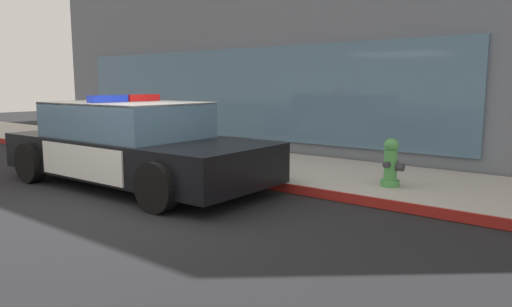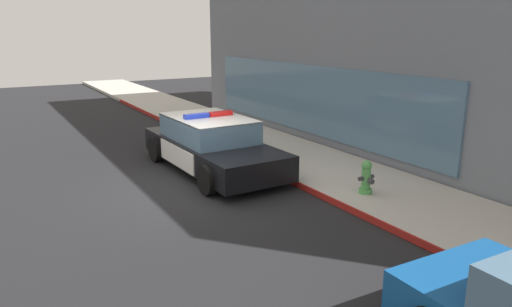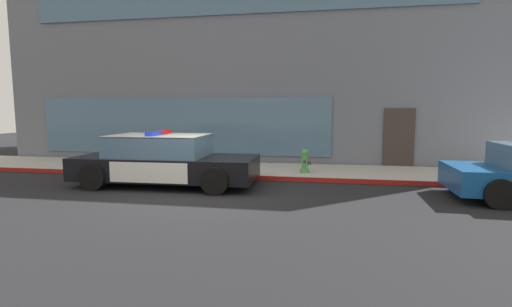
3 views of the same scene
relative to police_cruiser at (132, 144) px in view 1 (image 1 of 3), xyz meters
name	(u,v)px [view 1 (image 1 of 3)]	position (x,y,z in m)	size (l,w,h in m)	color
ground	(138,206)	(1.21, -0.84, -0.68)	(48.00, 48.00, 0.00)	black
sidewalk	(278,168)	(1.21, 2.46, -0.60)	(48.00, 2.70, 0.15)	#B2ADA3
curb_red_paint	(231,179)	(1.21, 1.09, -0.60)	(28.80, 0.04, 0.14)	maroon
police_cruiser	(132,144)	(0.00, 0.00, 0.00)	(4.92, 2.21, 1.49)	black
fire_hydrant	(391,163)	(3.70, 1.88, -0.18)	(0.34, 0.39, 0.73)	#4C994C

